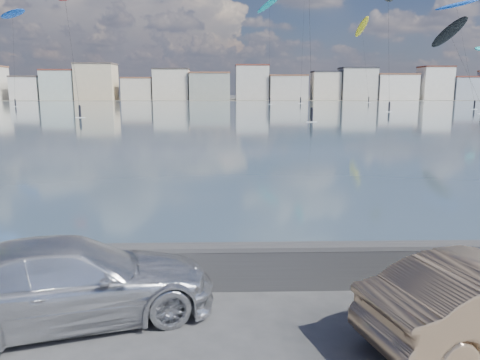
% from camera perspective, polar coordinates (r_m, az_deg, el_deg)
% --- Properties ---
extents(ground, '(700.00, 700.00, 0.00)m').
position_cam_1_polar(ground, '(8.25, -6.61, -20.80)').
color(ground, '#333335').
rests_on(ground, ground).
extents(bay_water, '(500.00, 177.00, 0.00)m').
position_cam_1_polar(bay_water, '(98.58, -2.04, 8.48)').
color(bay_water, '#304C57').
rests_on(bay_water, ground).
extents(far_shore_strip, '(500.00, 60.00, 0.00)m').
position_cam_1_polar(far_shore_strip, '(207.03, -1.83, 9.80)').
color(far_shore_strip, '#4C473D').
rests_on(far_shore_strip, ground).
extents(seawall, '(400.00, 0.36, 1.08)m').
position_cam_1_polar(seawall, '(10.41, -5.40, -10.20)').
color(seawall, '#28282B').
rests_on(seawall, ground).
extents(far_buildings, '(240.79, 13.26, 14.60)m').
position_cam_1_polar(far_buildings, '(192.99, -1.46, 11.50)').
color(far_buildings, beige).
rests_on(far_buildings, ground).
extents(car_silver, '(5.84, 3.74, 1.57)m').
position_cam_1_polar(car_silver, '(9.55, -19.98, -11.50)').
color(car_silver, silver).
rests_on(car_silver, ground).
extents(kitesurfer_1, '(4.21, 11.96, 28.24)m').
position_cam_1_polar(kitesurfer_1, '(168.05, 14.64, 17.56)').
color(kitesurfer_1, yellow).
rests_on(kitesurfer_1, ground).
extents(kitesurfer_4, '(8.87, 16.73, 33.34)m').
position_cam_1_polar(kitesurfer_4, '(153.04, 3.62, 20.55)').
color(kitesurfer_4, '#19BFBF').
rests_on(kitesurfer_4, ground).
extents(kitesurfer_5, '(10.12, 14.30, 25.57)m').
position_cam_1_polar(kitesurfer_5, '(144.78, -25.97, 17.67)').
color(kitesurfer_5, blue).
rests_on(kitesurfer_5, ground).
extents(kitesurfer_8, '(9.69, 19.05, 25.94)m').
position_cam_1_polar(kitesurfer_8, '(131.29, 24.87, 18.70)').
color(kitesurfer_8, blue).
rests_on(kitesurfer_8, ground).
extents(kitesurfer_13, '(5.87, 14.52, 18.34)m').
position_cam_1_polar(kitesurfer_13, '(102.76, 24.17, 16.01)').
color(kitesurfer_13, black).
rests_on(kitesurfer_13, ground).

